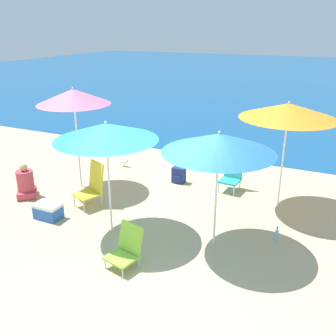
{
  "coord_description": "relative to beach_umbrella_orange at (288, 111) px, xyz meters",
  "views": [
    {
      "loc": [
        2.68,
        -5.0,
        3.57
      ],
      "look_at": [
        -0.16,
        1.08,
        1.0
      ],
      "focal_mm": 40.0,
      "sensor_mm": 36.0,
      "label": 1
    }
  ],
  "objects": [
    {
      "name": "beach_umbrella_teal",
      "position": [
        -2.61,
        -2.31,
        -0.14
      ],
      "size": [
        1.78,
        1.78,
        2.08
      ],
      "color": "white",
      "rests_on": "ground"
    },
    {
      "name": "water_bottle",
      "position": [
        0.21,
        -1.37,
        -1.93
      ],
      "size": [
        0.06,
        0.06,
        0.28
      ],
      "color": "#8CCCEA",
      "rests_on": "ground"
    },
    {
      "name": "person_seated_near",
      "position": [
        -5.13,
        -1.85,
        -1.73
      ],
      "size": [
        0.61,
        0.62,
        0.78
      ],
      "rotation": [
        0.0,
        0.0,
        0.72
      ],
      "color": "#BF3F4C",
      "rests_on": "ground"
    },
    {
      "name": "beach_chair_teal",
      "position": [
        -1.13,
        0.45,
        -1.62
      ],
      "size": [
        0.48,
        0.56,
        0.83
      ],
      "rotation": [
        0.0,
        0.0,
        -0.1
      ],
      "color": "silver",
      "rests_on": "ground"
    },
    {
      "name": "sea_water",
      "position": [
        -1.78,
        22.44,
        -2.03
      ],
      "size": [
        60.0,
        40.0,
        0.01
      ],
      "color": "navy",
      "rests_on": "ground"
    },
    {
      "name": "beach_umbrella_orange",
      "position": [
        0.0,
        0.0,
        0.0
      ],
      "size": [
        1.87,
        1.87,
        2.22
      ],
      "color": "white",
      "rests_on": "ground"
    },
    {
      "name": "beach_umbrella_blue",
      "position": [
        -0.75,
        -1.96,
        -0.2
      ],
      "size": [
        1.83,
        1.83,
        2.04
      ],
      "color": "white",
      "rests_on": "ground"
    },
    {
      "name": "beach_chair_lime",
      "position": [
        -1.82,
        -3.08,
        -1.73
      ],
      "size": [
        0.56,
        0.59,
        0.66
      ],
      "rotation": [
        0.0,
        0.0,
        -0.23
      ],
      "color": "silver",
      "rests_on": "ground"
    },
    {
      "name": "beach_umbrella_pink",
      "position": [
        -4.4,
        -0.87,
        0.08
      ],
      "size": [
        1.61,
        1.61,
        2.32
      ],
      "color": "white",
      "rests_on": "ground"
    },
    {
      "name": "ground_plane",
      "position": [
        -1.78,
        -2.36,
        -2.04
      ],
      "size": [
        60.0,
        60.0,
        0.0
      ],
      "primitive_type": "plane",
      "color": "#C6B284"
    },
    {
      "name": "seagull",
      "position": [
        -4.17,
        0.7,
        -1.9
      ],
      "size": [
        0.27,
        0.11,
        0.23
      ],
      "color": "gold",
      "rests_on": "ground"
    },
    {
      "name": "beach_chair_yellow",
      "position": [
        -3.56,
        -1.55,
        -1.58
      ],
      "size": [
        0.63,
        0.69,
        0.93
      ],
      "rotation": [
        0.0,
        0.0,
        -0.38
      ],
      "color": "silver",
      "rests_on": "ground"
    },
    {
      "name": "cooler_box",
      "position": [
        -4.01,
        -2.42,
        -1.88
      ],
      "size": [
        0.52,
        0.34,
        0.31
      ],
      "color": "#2859B2",
      "rests_on": "ground"
    },
    {
      "name": "backpack_navy",
      "position": [
        -2.4,
        0.31,
        -1.85
      ],
      "size": [
        0.3,
        0.24,
        0.38
      ],
      "color": "navy",
      "rests_on": "ground"
    }
  ]
}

